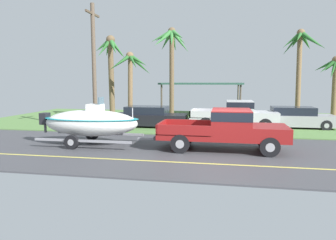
% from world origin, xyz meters
% --- Properties ---
extents(ground, '(36.00, 22.00, 0.11)m').
position_xyz_m(ground, '(0.00, 8.38, -0.01)').
color(ground, '#424247').
extents(pickup_truck_towing, '(5.73, 2.15, 1.79)m').
position_xyz_m(pickup_truck_towing, '(0.30, 0.66, 1.01)').
color(pickup_truck_towing, maroon).
rests_on(pickup_truck_towing, ground).
extents(boat_on_trailer, '(5.76, 2.37, 2.27)m').
position_xyz_m(boat_on_trailer, '(-6.18, 0.66, 1.06)').
color(boat_on_trailer, gray).
rests_on(boat_on_trailer, ground).
extents(parked_pickup_background, '(5.62, 2.07, 1.79)m').
position_xyz_m(parked_pickup_background, '(0.90, 7.10, 1.01)').
color(parked_pickup_background, silver).
rests_on(parked_pickup_background, ground).
extents(parked_sedan_near, '(4.76, 1.92, 1.38)m').
position_xyz_m(parked_sedan_near, '(-4.82, 6.76, 0.67)').
color(parked_sedan_near, black).
rests_on(parked_sedan_near, ground).
extents(parked_sedan_far, '(4.62, 1.88, 1.38)m').
position_xyz_m(parked_sedan_far, '(4.49, 8.03, 0.67)').
color(parked_sedan_far, '#99999E').
rests_on(parked_sedan_far, ground).
extents(carport_awning, '(6.67, 5.41, 2.89)m').
position_xyz_m(carport_awning, '(-1.92, 13.93, 2.76)').
color(carport_awning, '#4C4238').
rests_on(carport_awning, ground).
extents(palm_tree_near_left, '(2.99, 3.13, 6.99)m').
position_xyz_m(palm_tree_near_left, '(-4.04, 10.34, 5.46)').
color(palm_tree_near_left, brown).
rests_on(palm_tree_near_left, ground).
extents(palm_tree_near_right, '(3.28, 3.02, 6.83)m').
position_xyz_m(palm_tree_near_right, '(5.49, 11.86, 5.19)').
color(palm_tree_near_right, brown).
rests_on(palm_tree_near_right, ground).
extents(palm_tree_mid, '(2.92, 2.96, 5.07)m').
position_xyz_m(palm_tree_mid, '(-6.58, 8.42, 3.76)').
color(palm_tree_mid, brown).
rests_on(palm_tree_mid, ground).
extents(palm_tree_far_left, '(2.59, 2.50, 6.51)m').
position_xyz_m(palm_tree_far_left, '(-8.74, 10.18, 4.68)').
color(palm_tree_far_left, brown).
rests_on(palm_tree_far_left, ground).
extents(palm_tree_far_right, '(3.37, 2.80, 5.07)m').
position_xyz_m(palm_tree_far_right, '(8.83, 14.83, 3.77)').
color(palm_tree_far_right, brown).
rests_on(palm_tree_far_right, ground).
extents(utility_pole, '(0.24, 1.80, 7.51)m').
position_xyz_m(utility_pole, '(-7.66, 4.58, 3.90)').
color(utility_pole, brown).
rests_on(utility_pole, ground).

